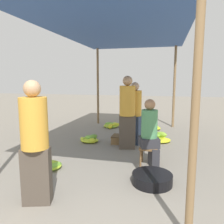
% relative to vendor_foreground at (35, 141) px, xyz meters
% --- Properties ---
extents(canopy_post_front_right, '(0.08, 0.08, 2.71)m').
position_rel_vendor_foreground_xyz_m(canopy_post_front_right, '(1.87, -0.24, 0.52)').
color(canopy_post_front_right, olive).
rests_on(canopy_post_front_right, ground).
extents(canopy_post_back_left, '(0.08, 0.08, 2.71)m').
position_rel_vendor_foreground_xyz_m(canopy_post_back_left, '(-0.82, 5.27, 0.52)').
color(canopy_post_back_left, olive).
rests_on(canopy_post_back_left, ground).
extents(canopy_post_back_right, '(0.08, 0.08, 2.71)m').
position_rel_vendor_foreground_xyz_m(canopy_post_back_right, '(1.87, 5.27, 0.52)').
color(canopy_post_back_right, olive).
rests_on(canopy_post_back_right, ground).
extents(canopy_tarp, '(3.08, 5.91, 0.04)m').
position_rel_vendor_foreground_xyz_m(canopy_tarp, '(0.52, 2.51, 1.89)').
color(canopy_tarp, '#33569E').
rests_on(canopy_tarp, canopy_post_front_left).
extents(vendor_foreground, '(0.43, 0.43, 1.61)m').
position_rel_vendor_foreground_xyz_m(vendor_foreground, '(0.00, 0.00, 0.00)').
color(vendor_foreground, '#4C4238').
rests_on(vendor_foreground, ground).
extents(stool, '(0.34, 0.34, 0.36)m').
position_rel_vendor_foreground_xyz_m(stool, '(1.32, 1.66, -0.54)').
color(stool, brown).
rests_on(stool, ground).
extents(vendor_seated, '(0.43, 0.43, 1.26)m').
position_rel_vendor_foreground_xyz_m(vendor_seated, '(1.34, 1.65, -0.19)').
color(vendor_seated, '#2D2D33').
rests_on(vendor_seated, ground).
extents(basin_black, '(0.63, 0.63, 0.16)m').
position_rel_vendor_foreground_xyz_m(basin_black, '(1.44, 0.90, -0.76)').
color(basin_black, black).
rests_on(basin_black, ground).
extents(banana_pile_left_0, '(0.58, 0.51, 0.18)m').
position_rel_vendor_foreground_xyz_m(banana_pile_left_0, '(-0.48, 1.04, -0.77)').
color(banana_pile_left_0, '#A2C52F').
rests_on(banana_pile_left_0, ground).
extents(banana_pile_left_1, '(0.56, 0.42, 0.20)m').
position_rel_vendor_foreground_xyz_m(banana_pile_left_1, '(-0.29, 2.84, -0.76)').
color(banana_pile_left_1, '#C1D22A').
rests_on(banana_pile_left_1, ground).
extents(banana_pile_left_2, '(0.57, 0.71, 0.16)m').
position_rel_vendor_foreground_xyz_m(banana_pile_left_2, '(-0.16, 4.68, -0.77)').
color(banana_pile_left_2, '#74B337').
rests_on(banana_pile_left_2, ground).
extents(banana_pile_right_0, '(0.63, 0.53, 0.25)m').
position_rel_vendor_foreground_xyz_m(banana_pile_right_0, '(1.50, 3.30, -0.76)').
color(banana_pile_right_0, '#88BB34').
rests_on(banana_pile_right_0, ground).
extents(banana_pile_right_1, '(0.53, 0.44, 0.22)m').
position_rel_vendor_foreground_xyz_m(banana_pile_right_1, '(1.24, 4.66, -0.76)').
color(banana_pile_right_1, '#B3CC2C').
rests_on(banana_pile_right_1, ground).
extents(crate_near, '(0.41, 0.41, 0.20)m').
position_rel_vendor_foreground_xyz_m(crate_near, '(0.50, 2.95, -0.74)').
color(crate_near, brown).
rests_on(crate_near, ground).
extents(shopper_walking_mid, '(0.43, 0.43, 1.70)m').
position_rel_vendor_foreground_xyz_m(shopper_walking_mid, '(0.75, 2.55, 0.04)').
color(shopper_walking_mid, '#4C4238').
rests_on(shopper_walking_mid, ground).
extents(shopper_walking_far, '(0.44, 0.44, 1.55)m').
position_rel_vendor_foreground_xyz_m(shopper_walking_far, '(0.86, 2.96, -0.03)').
color(shopper_walking_far, '#384766').
rests_on(shopper_walking_far, ground).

